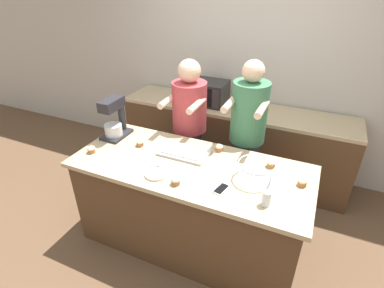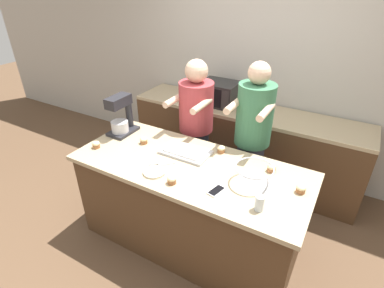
{
  "view_description": "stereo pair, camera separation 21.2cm",
  "coord_description": "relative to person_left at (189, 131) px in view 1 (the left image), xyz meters",
  "views": [
    {
      "loc": [
        0.89,
        -1.93,
        2.32
      ],
      "look_at": [
        0.0,
        0.04,
        1.08
      ],
      "focal_mm": 28.0,
      "sensor_mm": 36.0,
      "label": 1
    },
    {
      "loc": [
        1.08,
        -1.83,
        2.32
      ],
      "look_at": [
        0.0,
        0.04,
        1.08
      ],
      "focal_mm": 28.0,
      "sensor_mm": 36.0,
      "label": 2
    }
  ],
  "objects": [
    {
      "name": "cupcake_3",
      "position": [
        -0.58,
        -0.87,
        0.09
      ],
      "size": [
        0.07,
        0.07,
        0.07
      ],
      "color": "#9E6038",
      "rests_on": "island_counter"
    },
    {
      "name": "cell_phone",
      "position": [
        0.67,
        -0.89,
        0.07
      ],
      "size": [
        0.1,
        0.16,
        0.01
      ],
      "color": "silver",
      "rests_on": "island_counter"
    },
    {
      "name": "cupcake_4",
      "position": [
        0.46,
        -0.36,
        0.09
      ],
      "size": [
        0.07,
        0.07,
        0.07
      ],
      "color": "#9E6038",
      "rests_on": "island_counter"
    },
    {
      "name": "back_counter",
      "position": [
        0.32,
        0.64,
        -0.38
      ],
      "size": [
        2.8,
        0.6,
        0.92
      ],
      "color": "#4C331E",
      "rests_on": "ground_plane"
    },
    {
      "name": "person_right",
      "position": [
        0.63,
        -0.0,
        0.04
      ],
      "size": [
        0.36,
        0.51,
        1.67
      ],
      "color": "#33384C",
      "rests_on": "ground_plane"
    },
    {
      "name": "microwave_oven",
      "position": [
        -0.04,
        0.64,
        0.22
      ],
      "size": [
        0.44,
        0.36,
        0.28
      ],
      "color": "black",
      "rests_on": "back_counter"
    },
    {
      "name": "back_wall",
      "position": [
        0.32,
        0.99,
        0.51
      ],
      "size": [
        10.0,
        0.06,
        2.7
      ],
      "color": "#B2ADA3",
      "rests_on": "ground_plane"
    },
    {
      "name": "cupcake_2",
      "position": [
        -0.25,
        -0.58,
        0.09
      ],
      "size": [
        0.07,
        0.07,
        0.07
      ],
      "color": "#9E6038",
      "rests_on": "island_counter"
    },
    {
      "name": "small_plate",
      "position": [
        0.13,
        -0.93,
        0.07
      ],
      "size": [
        0.18,
        0.18,
        0.02
      ],
      "color": "beige",
      "rests_on": "island_counter"
    },
    {
      "name": "knife",
      "position": [
        0.11,
        -0.81,
        0.06
      ],
      "size": [
        0.17,
        0.17,
        0.01
      ],
      "color": "#BCBCC1",
      "rests_on": "island_counter"
    },
    {
      "name": "mixing_bowl",
      "position": [
        0.87,
        -0.65,
        0.14
      ],
      "size": [
        0.3,
        0.3,
        0.15
      ],
      "color": "#BCBCC1",
      "rests_on": "island_counter"
    },
    {
      "name": "baking_tray",
      "position": [
        0.19,
        -0.54,
        0.08
      ],
      "size": [
        0.44,
        0.26,
        0.04
      ],
      "color": "#BCBCC1",
      "rests_on": "island_counter"
    },
    {
      "name": "stand_mixer",
      "position": [
        -0.57,
        -0.51,
        0.24
      ],
      "size": [
        0.2,
        0.3,
        0.39
      ],
      "color": "#232328",
      "rests_on": "island_counter"
    },
    {
      "name": "drinking_glass",
      "position": [
        1.01,
        -0.92,
        0.12
      ],
      "size": [
        0.06,
        0.06,
        0.11
      ],
      "color": "silver",
      "rests_on": "island_counter"
    },
    {
      "name": "cupcake_0",
      "position": [
        1.22,
        -0.59,
        0.09
      ],
      "size": [
        0.07,
        0.07,
        0.07
      ],
      "color": "#9E6038",
      "rests_on": "island_counter"
    },
    {
      "name": "cupcake_5",
      "position": [
        0.33,
        -0.97,
        0.09
      ],
      "size": [
        0.07,
        0.07,
        0.07
      ],
      "color": "#9E6038",
      "rests_on": "island_counter"
    },
    {
      "name": "island_counter",
      "position": [
        0.32,
        -0.68,
        -0.39
      ],
      "size": [
        2.05,
        0.87,
        0.9
      ],
      "color": "#4C331E",
      "rests_on": "ground_plane"
    },
    {
      "name": "cupcake_1",
      "position": [
        0.95,
        -0.43,
        0.09
      ],
      "size": [
        0.07,
        0.07,
        0.07
      ],
      "color": "#9E6038",
      "rests_on": "island_counter"
    },
    {
      "name": "person_left",
      "position": [
        0.0,
        0.0,
        0.0
      ],
      "size": [
        0.37,
        0.52,
        1.61
      ],
      "color": "#33384C",
      "rests_on": "ground_plane"
    },
    {
      "name": "ground_plane",
      "position": [
        0.32,
        -0.68,
        -0.84
      ],
      "size": [
        16.0,
        16.0,
        0.0
      ],
      "primitive_type": "plane",
      "color": "brown"
    }
  ]
}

